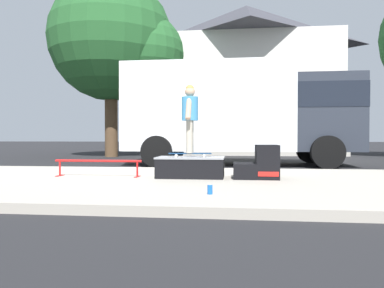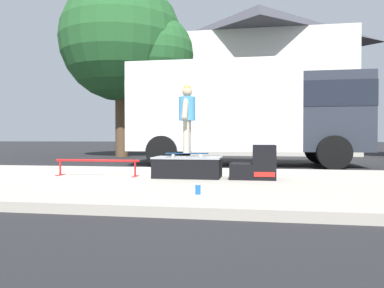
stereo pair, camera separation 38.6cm
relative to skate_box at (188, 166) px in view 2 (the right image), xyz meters
The scene contains 11 objects.
ground_plane 3.33m from the skate_box, 126.98° to the left, with size 140.00×140.00×0.00m, color black.
sidewalk_slab 2.04m from the skate_box, behind, with size 50.00×5.00×0.12m, color #A8A093.
skate_box is the anchor object (origin of this frame).
kicker_ramp 1.24m from the skate_box, ahead, with size 0.78×0.64×0.59m.
grind_rail 1.74m from the skate_box, behind, with size 1.66×0.28×0.31m.
skateboard 0.23m from the skate_box, 115.96° to the left, with size 0.80×0.30×0.07m.
skater_kid 0.98m from the skate_box, 115.96° to the left, with size 0.30×0.64×1.25m.
soda_can 2.02m from the skate_box, 76.09° to the right, with size 0.07×0.07×0.13m.
box_truck 5.13m from the skate_box, 78.92° to the left, with size 6.91×2.63×3.05m.
street_tree_main 11.11m from the skate_box, 115.36° to the left, with size 5.90×5.36×7.84m.
house_behind 15.31m from the skate_box, 84.54° to the left, with size 9.54×8.23×8.40m.
Camera 2 is at (3.19, -9.24, 0.84)m, focal length 34.61 mm.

